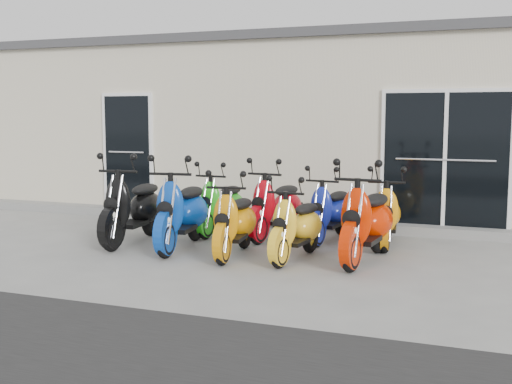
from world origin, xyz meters
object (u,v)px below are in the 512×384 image
at_px(scooter_front_orange_b, 297,217).
at_px(scooter_back_blue, 331,203).
at_px(scooter_back_red, 276,197).
at_px(scooter_back_yellow, 387,205).
at_px(scooter_front_red, 367,210).
at_px(scooter_front_orange_a, 234,212).
at_px(scooter_back_green, 221,197).
at_px(scooter_front_blue, 182,201).
at_px(scooter_front_black, 133,197).

xyz_separation_m(scooter_front_orange_b, scooter_back_blue, (0.10, 1.40, 0.01)).
height_order(scooter_back_red, scooter_back_yellow, scooter_back_red).
relative_size(scooter_front_red, scooter_back_blue, 1.17).
distance_m(scooter_front_orange_a, scooter_back_red, 1.42).
bearing_deg(scooter_back_green, scooter_back_yellow, 2.18).
xyz_separation_m(scooter_front_blue, scooter_front_orange_a, (0.89, -0.18, -0.09)).
xyz_separation_m(scooter_front_orange_a, scooter_back_yellow, (1.80, 1.47, -0.00)).
bearing_deg(scooter_front_blue, scooter_front_black, 165.51).
bearing_deg(scooter_front_orange_b, scooter_back_red, 125.17).
distance_m(scooter_front_black, scooter_back_red, 2.18).
bearing_deg(scooter_front_blue, scooter_back_yellow, 18.51).
distance_m(scooter_back_green, scooter_back_blue, 1.80).
bearing_deg(scooter_front_black, scooter_front_orange_b, -8.29).
bearing_deg(scooter_front_blue, scooter_back_green, 81.25).
bearing_deg(scooter_back_yellow, scooter_front_orange_b, -131.78).
xyz_separation_m(scooter_front_blue, scooter_back_blue, (1.84, 1.31, -0.10)).
xyz_separation_m(scooter_front_blue, scooter_back_green, (0.04, 1.29, -0.09)).
bearing_deg(scooter_back_green, scooter_back_red, -1.14).
xyz_separation_m(scooter_front_black, scooter_back_green, (0.91, 1.18, -0.09)).
bearing_deg(scooter_back_green, scooter_front_blue, -89.30).
distance_m(scooter_front_orange_a, scooter_back_blue, 1.76).
height_order(scooter_front_black, scooter_front_orange_a, scooter_front_black).
relative_size(scooter_front_blue, scooter_back_blue, 1.17).
distance_m(scooter_front_black, scooter_front_blue, 0.88).
height_order(scooter_front_blue, scooter_back_green, scooter_front_blue).
xyz_separation_m(scooter_front_orange_a, scooter_back_green, (-0.85, 1.47, -0.01)).
bearing_deg(scooter_front_red, scooter_front_blue, -171.83).
distance_m(scooter_front_orange_a, scooter_front_orange_b, 0.85).
xyz_separation_m(scooter_front_orange_b, scooter_back_yellow, (0.95, 1.38, 0.02)).
xyz_separation_m(scooter_front_orange_a, scooter_back_blue, (0.95, 1.48, -0.02)).
bearing_deg(scooter_front_orange_a, scooter_front_blue, 162.05).
height_order(scooter_back_green, scooter_back_red, scooter_back_red).
height_order(scooter_front_blue, scooter_front_orange_b, scooter_front_blue).
bearing_deg(scooter_front_blue, scooter_front_orange_a, -18.53).
xyz_separation_m(scooter_back_red, scooter_back_blue, (0.85, 0.07, -0.05)).
distance_m(scooter_front_black, scooter_front_orange_b, 2.62).
relative_size(scooter_front_black, scooter_back_green, 1.16).
bearing_deg(scooter_back_yellow, scooter_front_black, -168.93).
relative_size(scooter_front_black, scooter_front_orange_b, 1.20).
xyz_separation_m(scooter_front_orange_a, scooter_back_red, (0.11, 1.42, 0.03)).
bearing_deg(scooter_front_orange_a, scooter_front_red, 3.51).
height_order(scooter_front_blue, scooter_back_blue, scooter_front_blue).
distance_m(scooter_front_black, scooter_front_orange_a, 1.78).
distance_m(scooter_back_blue, scooter_back_yellow, 0.85).
xyz_separation_m(scooter_front_orange_b, scooter_back_green, (-1.70, 1.39, 0.02)).
distance_m(scooter_front_orange_b, scooter_front_red, 0.91).
xyz_separation_m(scooter_front_red, scooter_back_green, (-2.58, 1.17, -0.09)).
height_order(scooter_front_orange_b, scooter_front_red, scooter_front_red).
bearing_deg(scooter_back_yellow, scooter_front_orange_a, -148.03).
xyz_separation_m(scooter_front_blue, scooter_back_yellow, (2.68, 1.29, -0.09)).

